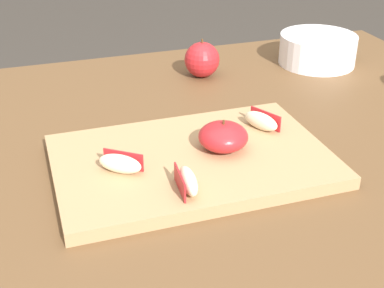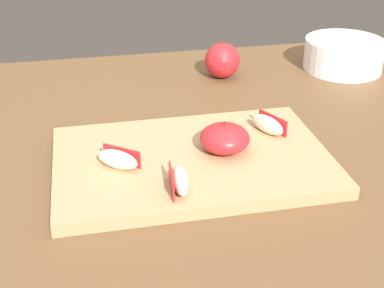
# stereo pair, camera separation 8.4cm
# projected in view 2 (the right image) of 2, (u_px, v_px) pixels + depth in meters

# --- Properties ---
(dining_table) EXTENTS (1.42, 0.94, 0.74)m
(dining_table) POSITION_uv_depth(u_px,v_px,m) (169.00, 187.00, 0.97)
(dining_table) COLOR brown
(dining_table) RESTS_ON ground_plane
(cutting_board) EXTENTS (0.43, 0.28, 0.02)m
(cutting_board) POSITION_uv_depth(u_px,v_px,m) (192.00, 161.00, 0.86)
(cutting_board) COLOR #A37F56
(cutting_board) RESTS_ON dining_table
(apple_half_skin_up) EXTENTS (0.08, 0.08, 0.05)m
(apple_half_skin_up) POSITION_uv_depth(u_px,v_px,m) (225.00, 138.00, 0.86)
(apple_half_skin_up) COLOR #B21E23
(apple_half_skin_up) RESTS_ON cutting_board
(apple_wedge_left) EXTENTS (0.03, 0.07, 0.03)m
(apple_wedge_left) POSITION_uv_depth(u_px,v_px,m) (180.00, 180.00, 0.76)
(apple_wedge_left) COLOR beige
(apple_wedge_left) RESTS_ON cutting_board
(apple_wedge_right) EXTENTS (0.07, 0.06, 0.03)m
(apple_wedge_right) POSITION_uv_depth(u_px,v_px,m) (118.00, 159.00, 0.81)
(apple_wedge_right) COLOR beige
(apple_wedge_right) RESTS_ON cutting_board
(apple_wedge_back) EXTENTS (0.05, 0.07, 0.03)m
(apple_wedge_back) POSITION_uv_depth(u_px,v_px,m) (268.00, 125.00, 0.91)
(apple_wedge_back) COLOR beige
(apple_wedge_back) RESTS_ON cutting_board
(whole_apple_crimson) EXTENTS (0.08, 0.08, 0.09)m
(whole_apple_crimson) POSITION_uv_depth(u_px,v_px,m) (222.00, 60.00, 1.18)
(whole_apple_crimson) COLOR #B21E23
(whole_apple_crimson) RESTS_ON dining_table
(ceramic_fruit_bowl) EXTENTS (0.18, 0.18, 0.07)m
(ceramic_fruit_bowl) POSITION_uv_depth(u_px,v_px,m) (344.00, 54.00, 1.23)
(ceramic_fruit_bowl) COLOR white
(ceramic_fruit_bowl) RESTS_ON dining_table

